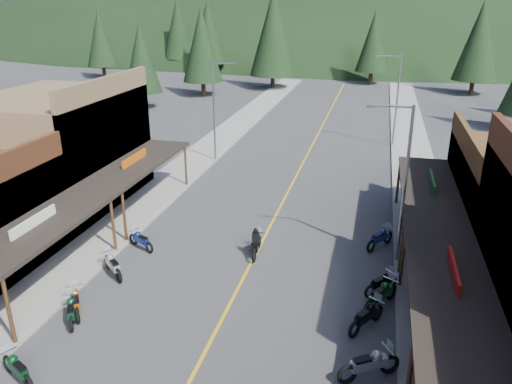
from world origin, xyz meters
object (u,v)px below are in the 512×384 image
Objects in this scene: bike_west_6 at (17,368)px; bike_east_11 at (380,237)px; pine_3 at (374,41)px; pine_10 at (202,45)px; bike_east_9 at (381,294)px; pine_4 at (479,41)px; streetlight_1 at (216,107)px; pine_0 at (100,38)px; shop_west_3 at (61,150)px; bike_west_8 at (76,301)px; bike_east_7 at (369,363)px; bike_east_8 at (366,315)px; bike_west_9 at (113,264)px; bike_east_10 at (381,282)px; streetlight_3 at (396,97)px; streetlight_2 at (402,179)px; rider_on_bike at (257,244)px; pine_8 at (141,58)px; pedestrian_east_b at (412,223)px; bike_west_7 at (71,309)px; pine_7 at (178,29)px; pine_2 at (273,33)px; pine_1 at (208,32)px; bike_west_10 at (141,239)px.

bike_west_6 is 0.95× the size of bike_east_11.
pine_10 is (-22.00, -16.00, 0.30)m from pine_3.
pine_4 is at bearing 110.61° from bike_east_9.
bike_east_11 is (11.99, 13.27, 0.03)m from bike_west_6.
pine_0 is (-33.05, 40.00, 2.02)m from streetlight_1.
bike_west_6 is (12.25, -53.86, -6.20)m from pine_10.
bike_east_9 is (24.36, -46.21, -6.13)m from pine_10.
bike_west_8 is at bearing -55.16° from shop_west_3.
bike_east_8 is at bearing 152.05° from bike_east_7.
pine_3 is 0.88× the size of pine_4.
bike_east_8 is at bearing -54.10° from bike_west_9.
bike_west_6 is at bearing -62.52° from pine_0.
bike_east_10 is at bearing -54.46° from bike_east_11.
bike_east_10 is (2.37, -61.08, -5.93)m from pine_3.
bike_east_8 is (-1.15, -27.93, -3.82)m from streetlight_3.
streetlight_2 is 3.66× the size of rider_on_bike.
pine_4 is 5.34× the size of bike_east_7.
pine_8 is 4.61× the size of bike_east_11.
pedestrian_east_b reaches higher than bike_east_8.
bike_east_7 reaches higher than bike_east_9.
pine_4 is 56.28m from rider_on_bike.
bike_east_7 is at bearing -33.42° from bike_west_7.
streetlight_3 is 4.11× the size of bike_east_10.
rider_on_bike is 8.69m from pedestrian_east_b.
bike_west_7 is 12.97m from bike_east_9.
bike_west_7 is 17.77m from pedestrian_east_b.
bike_east_11 is at bearing -15.23° from bike_west_6.
streetlight_3 is at bearing 68.92° from rider_on_bike.
pine_7 is at bearing 118.30° from pine_10.
streetlight_1 is 36.30m from pine_2.
bike_west_8 is 0.98× the size of bike_east_11.
pine_0 is at bearing 121.74° from rider_on_bike.
bike_west_8 is at bearing -75.60° from pine_1.
bike_west_9 is (-0.03, 3.15, 0.02)m from bike_west_8.
pine_3 reaches higher than streetlight_1.
bike_west_8 reaches higher than bike_west_10.
pine_4 is 1.00× the size of pine_7.
pine_0 is at bearing 151.39° from pine_10.
bike_west_10 is (0.90, -15.76, -3.89)m from streetlight_1.
streetlight_1 is 0.64× the size of pine_1.
bike_west_10 is at bearing -74.28° from pine_1.
streetlight_2 is 4.04× the size of bike_west_10.
pine_0 is 68.24m from rider_on_bike.
bike_west_9 is at bearing -66.55° from pine_8.
streetlight_2 is 48.91m from pine_10.
streetlight_2 is 52.91m from pine_2.
pine_4 is at bearing 56.87° from shop_west_3.
pine_8 is at bearing -177.48° from bike_east_7.
streetlight_2 is 3.77× the size of bike_west_8.
bike_east_7 is at bearing -48.60° from bike_west_6.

